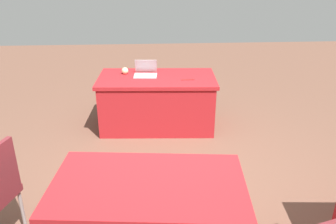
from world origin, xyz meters
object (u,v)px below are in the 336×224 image
(table_back_left, at_px, (149,223))
(scissors_red, at_px, (188,79))
(laptop_silver, at_px, (146,73))
(yarn_ball, at_px, (125,71))
(table_foreground, at_px, (157,102))

(table_back_left, distance_m, scissors_red, 2.46)
(laptop_silver, bearing_deg, yarn_ball, -10.38)
(yarn_ball, bearing_deg, laptop_silver, 165.39)
(table_foreground, bearing_deg, table_back_left, 86.70)
(laptop_silver, xyz_separation_m, yarn_ball, (0.30, -0.08, 0.01))
(laptop_silver, distance_m, yarn_ball, 0.31)
(table_foreground, distance_m, laptop_silver, 0.45)
(table_foreground, bearing_deg, scissors_red, 160.11)
(scissors_red, bearing_deg, laptop_silver, -25.42)
(table_foreground, bearing_deg, yarn_ball, -20.41)
(table_back_left, xyz_separation_m, scissors_red, (-0.57, -2.36, 0.38))
(laptop_silver, distance_m, scissors_red, 0.63)
(scissors_red, bearing_deg, yarn_ball, -22.70)
(table_foreground, height_order, laptop_silver, laptop_silver)
(laptop_silver, xyz_separation_m, scissors_red, (-0.58, 0.24, -0.04))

